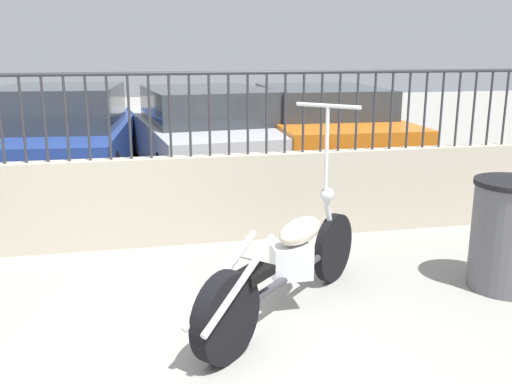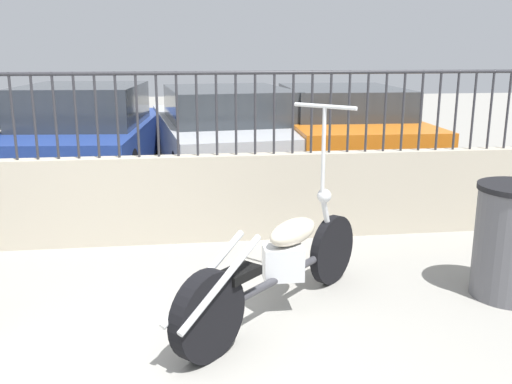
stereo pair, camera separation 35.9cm
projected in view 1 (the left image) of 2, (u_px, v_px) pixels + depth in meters
name	position (u px, v px, depth m)	size (l,w,h in m)	color
low_wall	(134.00, 203.00, 5.42)	(8.30, 0.18, 0.85)	#B2A893
fence_railing	(128.00, 102.00, 5.18)	(8.30, 0.04, 0.80)	#2D2D33
motorcycle_dark_grey	(282.00, 269.00, 3.94)	(1.57, 1.55, 1.46)	black
trash_bin	(509.00, 235.00, 4.45)	(0.60, 0.60, 0.88)	#56565B
car_blue	(64.00, 134.00, 8.00)	(2.09, 4.21, 1.36)	black
car_silver	(205.00, 132.00, 8.31)	(2.25, 4.56, 1.30)	black
car_orange	(317.00, 128.00, 8.66)	(1.93, 4.44, 1.30)	black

